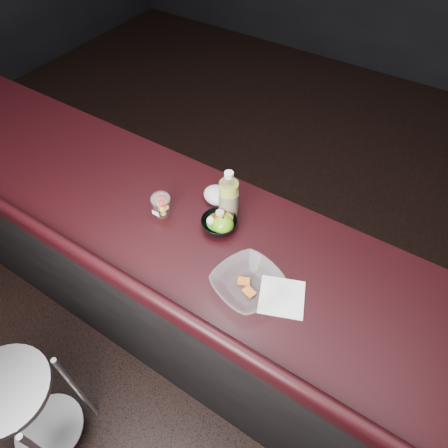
{
  "coord_description": "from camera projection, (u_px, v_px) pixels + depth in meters",
  "views": [
    {
      "loc": [
        0.66,
        -0.53,
        2.28
      ],
      "look_at": [
        0.1,
        0.33,
        1.1
      ],
      "focal_mm": 32.0,
      "sensor_mm": 36.0,
      "label": 1
    }
  ],
  "objects": [
    {
      "name": "paper_napkin",
      "position": [
        282.0,
        297.0,
        1.44
      ],
      "size": [
        0.21,
        0.21,
        0.0
      ],
      "primitive_type": "cube",
      "rotation": [
        0.0,
        0.0,
        0.38
      ],
      "color": "white",
      "rests_on": "counter"
    },
    {
      "name": "stool_left",
      "position": [
        21.0,
        405.0,
        1.66
      ],
      "size": [
        0.48,
        0.48,
        0.73
      ],
      "rotation": [
        0.0,
        0.0,
        0.42
      ],
      "color": "#ACACB1",
      "rests_on": "ground"
    },
    {
      "name": "green_apple",
      "position": [
        223.0,
        225.0,
        1.61
      ],
      "size": [
        0.09,
        0.09,
        0.09
      ],
      "color": "#489110",
      "rests_on": "counter"
    },
    {
      "name": "room_shell",
      "position": [
        102.0,
        79.0,
        0.86
      ],
      "size": [
        8.0,
        8.0,
        8.0
      ],
      "color": "black",
      "rests_on": "ground"
    },
    {
      "name": "lemonade_bottle",
      "position": [
        229.0,
        199.0,
        1.62
      ],
      "size": [
        0.08,
        0.08,
        0.24
      ],
      "color": "gold",
      "rests_on": "counter"
    },
    {
      "name": "fruit_cup",
      "position": [
        161.0,
        204.0,
        1.66
      ],
      "size": [
        0.08,
        0.08,
        0.12
      ],
      "color": "white",
      "rests_on": "counter"
    },
    {
      "name": "snack_bowl",
      "position": [
        219.0,
        223.0,
        1.63
      ],
      "size": [
        0.2,
        0.2,
        0.08
      ],
      "rotation": [
        0.0,
        0.0,
        -0.42
      ],
      "color": "black",
      "rests_on": "counter"
    },
    {
      "name": "ground",
      "position": [
        177.0,
        381.0,
        2.25
      ],
      "size": [
        8.0,
        8.0,
        0.0
      ],
      "primitive_type": "plane",
      "color": "black",
      "rests_on": "ground"
    },
    {
      "name": "counter",
      "position": [
        204.0,
        295.0,
        2.03
      ],
      "size": [
        4.06,
        0.71,
        1.02
      ],
      "color": "black",
      "rests_on": "ground"
    },
    {
      "name": "plastic_bag",
      "position": [
        219.0,
        195.0,
        1.72
      ],
      "size": [
        0.13,
        0.1,
        0.09
      ],
      "color": "silver",
      "rests_on": "counter"
    },
    {
      "name": "takeout_bowl",
      "position": [
        248.0,
        284.0,
        1.44
      ],
      "size": [
        0.31,
        0.31,
        0.06
      ],
      "rotation": [
        0.0,
        0.0,
        -0.31
      ],
      "color": "silver",
      "rests_on": "counter"
    }
  ]
}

